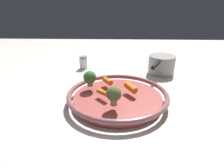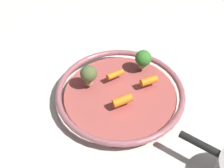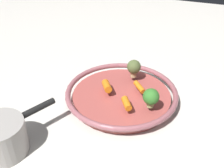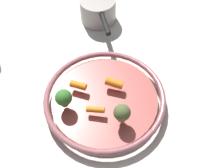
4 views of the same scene
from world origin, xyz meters
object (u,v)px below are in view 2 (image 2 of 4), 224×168
(baby_carrot_back, at_px, (122,100))
(broccoli_floret_mid, at_px, (89,74))
(baby_carrot_center, at_px, (149,81))
(baby_carrot_left, at_px, (115,74))
(broccoli_floret_small, at_px, (143,59))
(serving_bowl, at_px, (120,95))

(baby_carrot_back, xyz_separation_m, broccoli_floret_mid, (-0.09, 0.05, 0.02))
(baby_carrot_center, bearing_deg, baby_carrot_left, 173.57)
(broccoli_floret_small, bearing_deg, baby_carrot_left, -143.82)
(broccoli_floret_mid, bearing_deg, baby_carrot_back, -29.32)
(serving_bowl, relative_size, baby_carrot_center, 7.47)
(baby_carrot_back, height_order, broccoli_floret_small, broccoli_floret_small)
(baby_carrot_left, height_order, broccoli_floret_small, broccoli_floret_small)
(serving_bowl, xyz_separation_m, baby_carrot_left, (-0.02, 0.05, 0.03))
(baby_carrot_left, height_order, broccoli_floret_mid, broccoli_floret_mid)
(broccoli_floret_small, bearing_deg, broccoli_floret_mid, -146.52)
(baby_carrot_center, xyz_separation_m, baby_carrot_left, (-0.09, 0.01, -0.00))
(broccoli_floret_mid, bearing_deg, baby_carrot_center, 9.71)
(baby_carrot_back, height_order, broccoli_floret_mid, broccoli_floret_mid)
(serving_bowl, relative_size, broccoli_floret_small, 6.14)
(baby_carrot_center, height_order, broccoli_floret_small, broccoli_floret_small)
(serving_bowl, distance_m, baby_carrot_center, 0.08)
(broccoli_floret_small, bearing_deg, baby_carrot_back, -104.02)
(serving_bowl, height_order, broccoli_floret_small, broccoli_floret_small)
(baby_carrot_left, bearing_deg, broccoli_floret_small, 36.18)
(baby_carrot_center, xyz_separation_m, baby_carrot_back, (-0.06, -0.08, 0.00))
(serving_bowl, bearing_deg, baby_carrot_back, -74.91)
(baby_carrot_back, relative_size, broccoli_floret_small, 0.89)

